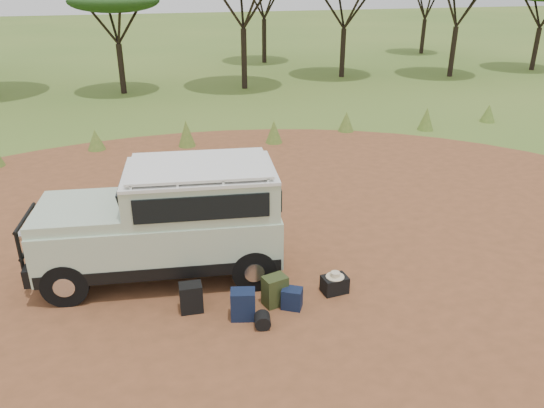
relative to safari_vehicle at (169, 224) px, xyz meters
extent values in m
plane|color=#4A6E27|center=(1.26, -0.51, -1.10)|extent=(140.00, 140.00, 0.00)
cylinder|color=brown|center=(1.26, -0.51, -1.10)|extent=(23.00, 23.00, 0.01)
cone|color=#4A6E27|center=(-1.74, 8.69, -0.75)|extent=(0.60, 0.60, 0.70)
cone|color=#4A6E27|center=(1.26, 8.29, -0.65)|extent=(0.60, 0.60, 0.90)
cone|color=#4A6E27|center=(4.26, 7.89, -0.70)|extent=(0.60, 0.60, 0.80)
cone|color=#4A6E27|center=(7.26, 8.59, -0.73)|extent=(0.60, 0.60, 0.75)
cone|color=#4A6E27|center=(10.26, 7.99, -0.68)|extent=(0.60, 0.60, 0.85)
cone|color=#4A6E27|center=(13.26, 8.39, -0.75)|extent=(0.60, 0.60, 0.70)
cylinder|color=black|center=(-0.74, 17.69, 0.07)|extent=(0.28, 0.28, 2.34)
ellipsoid|color=#133312|center=(-0.74, 17.69, 3.16)|extent=(4.20, 4.20, 1.05)
cylinder|color=black|center=(5.26, 17.29, 0.36)|extent=(0.28, 0.28, 2.93)
cylinder|color=black|center=(11.26, 18.99, 0.20)|extent=(0.28, 0.28, 2.61)
cylinder|color=black|center=(17.26, 17.49, 0.25)|extent=(0.28, 0.28, 2.70)
cylinder|color=black|center=(23.26, 18.09, 0.11)|extent=(0.28, 0.28, 2.43)
cylinder|color=black|center=(8.26, 24.99, 0.25)|extent=(0.28, 0.28, 2.70)
cylinder|color=black|center=(20.26, 25.99, 0.07)|extent=(0.28, 0.28, 2.34)
cube|color=#AFC4A8|center=(-0.15, 0.02, -0.20)|extent=(4.70, 2.36, 0.95)
cube|color=black|center=(-0.15, 0.02, -0.56)|extent=(4.61, 2.39, 0.24)
cube|color=#AFC4A8|center=(0.65, -0.07, 0.65)|extent=(2.98, 2.09, 0.75)
cube|color=silver|center=(0.65, -0.07, 1.06)|extent=(2.99, 2.13, 0.06)
cube|color=silver|center=(0.65, -0.07, 1.16)|extent=(2.75, 1.99, 0.05)
cube|color=#AFC4A8|center=(-1.57, 0.18, 0.37)|extent=(1.85, 1.92, 0.20)
cube|color=black|center=(-0.72, 0.08, 0.69)|extent=(0.34, 1.53, 0.53)
cube|color=black|center=(0.54, -0.98, 0.69)|extent=(2.37, 0.31, 0.45)
cube|color=black|center=(0.75, 0.83, 0.69)|extent=(2.37, 0.31, 0.45)
cube|color=black|center=(2.06, -0.24, 0.65)|extent=(0.22, 1.48, 0.41)
cube|color=black|center=(-2.46, 0.28, -0.50)|extent=(0.35, 1.82, 0.34)
cylinder|color=black|center=(-2.58, 0.30, 0.30)|extent=(0.22, 1.30, 0.07)
cylinder|color=black|center=(-2.58, 0.30, -0.23)|extent=(0.22, 1.30, 0.07)
cylinder|color=silver|center=(-2.63, 0.02, 0.10)|extent=(0.09, 0.23, 0.22)
cylinder|color=silver|center=(-2.56, 0.58, 0.10)|extent=(0.09, 0.23, 0.22)
cube|color=silver|center=(-2.54, 0.29, -0.38)|extent=(0.09, 0.42, 0.12)
cylinder|color=black|center=(-0.54, 0.95, 0.57)|extent=(0.09, 0.09, 0.83)
cylinder|color=black|center=(-1.94, -0.59, -0.68)|extent=(0.87, 0.38, 0.84)
cylinder|color=black|center=(-1.76, 1.01, -0.68)|extent=(0.87, 0.38, 0.84)
cylinder|color=black|center=(1.45, -0.98, -0.68)|extent=(0.87, 0.38, 0.84)
cylinder|color=black|center=(1.63, 0.63, -0.68)|extent=(0.87, 0.38, 0.84)
cylinder|color=#603016|center=(-2.50, -0.09, -0.45)|extent=(0.24, 0.34, 1.31)
cube|color=black|center=(0.21, -1.40, -0.83)|extent=(0.41, 0.31, 0.55)
cube|color=#131C3C|center=(1.05, -1.85, -0.83)|extent=(0.48, 0.39, 0.55)
cube|color=#303A1B|center=(1.70, -1.59, -0.81)|extent=(0.48, 0.40, 0.57)
cube|color=#131C3C|center=(1.96, -1.78, -0.90)|extent=(0.44, 0.40, 0.40)
cube|color=black|center=(2.89, -1.50, -0.94)|extent=(0.50, 0.38, 0.33)
cylinder|color=black|center=(1.31, -2.19, -0.97)|extent=(0.32, 0.32, 0.27)
cylinder|color=beige|center=(2.89, -1.50, -0.76)|extent=(0.35, 0.35, 0.01)
cylinder|color=beige|center=(2.89, -1.50, -0.71)|extent=(0.17, 0.17, 0.09)
camera|label=1|loc=(-0.45, -9.40, 4.50)|focal=35.00mm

